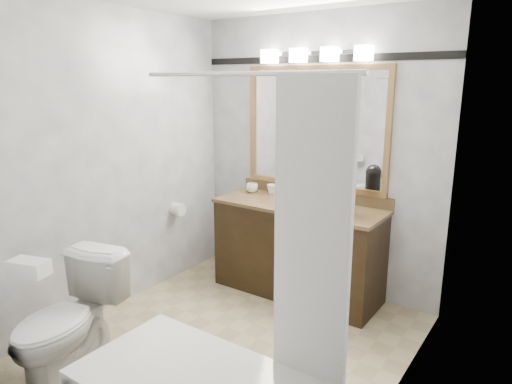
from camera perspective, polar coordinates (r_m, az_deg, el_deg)
room at (r=3.14m, az=-3.64°, el=1.48°), size 2.42×2.62×2.52m
vanity at (r=4.19m, az=5.24°, el=-6.91°), size 1.53×0.58×0.97m
mirror at (r=4.17m, az=7.37°, el=7.93°), size 1.40×0.04×1.10m
vanity_light_bar at (r=4.11m, az=7.29°, el=16.68°), size 1.02×0.14×0.12m
accent_stripe at (r=4.17m, az=7.71°, el=16.17°), size 2.40×0.01×0.06m
tp_roll at (r=4.49m, az=-9.72°, el=-2.14°), size 0.11×0.12×0.12m
toilet at (r=3.28m, az=-22.50°, el=-14.82°), size 0.61×0.87×0.81m
tissue_box at (r=3.01m, az=-26.50°, el=-8.44°), size 0.25×0.19×0.09m
coffee_maker at (r=3.79m, az=11.24°, el=-0.27°), size 0.17×0.21×0.32m
cup_left at (r=4.46m, az=-0.51°, el=0.51°), size 0.12×0.12×0.09m
cup_right at (r=4.41m, az=1.99°, el=0.37°), size 0.11×0.11×0.09m
soap_bottle_a at (r=4.31m, az=3.77°, el=0.05°), size 0.06×0.06×0.09m
soap_bottle_b at (r=4.13m, az=7.67°, el=-0.77°), size 0.08×0.08×0.08m
soap_bar at (r=4.17m, az=5.97°, el=-0.97°), size 0.09×0.08×0.02m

